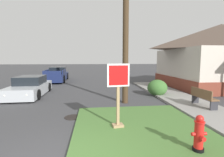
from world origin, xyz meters
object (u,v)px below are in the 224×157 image
(street_bench, at_px, (203,97))
(parked_sedan_silver, at_px, (30,87))
(fire_hydrant, at_px, (199,134))
(pickup_truck_navy, at_px, (57,75))
(manhole_cover, at_px, (73,117))
(utility_pole, at_px, (126,13))
(stop_sign, at_px, (118,96))

(street_bench, bearing_deg, parked_sedan_silver, 156.08)
(fire_hydrant, distance_m, pickup_truck_navy, 16.42)
(manhole_cover, bearing_deg, parked_sedan_silver, 125.13)
(pickup_truck_navy, relative_size, street_bench, 3.75)
(parked_sedan_silver, xyz_separation_m, utility_pole, (5.79, -2.58, 4.15))
(fire_hydrant, bearing_deg, parked_sedan_silver, 130.85)
(fire_hydrant, distance_m, parked_sedan_silver, 10.19)
(manhole_cover, xyz_separation_m, pickup_truck_navy, (-3.05, 12.03, 0.61))
(manhole_cover, height_order, utility_pole, utility_pole)
(street_bench, bearing_deg, pickup_truck_navy, 128.14)
(manhole_cover, distance_m, pickup_truck_navy, 12.43)
(stop_sign, height_order, utility_pole, utility_pole)
(manhole_cover, height_order, street_bench, street_bench)
(fire_hydrant, relative_size, street_bench, 0.63)
(street_bench, bearing_deg, manhole_cover, -174.81)
(pickup_truck_navy, height_order, utility_pole, utility_pole)
(street_bench, bearing_deg, utility_pole, 156.28)
(manhole_cover, height_order, pickup_truck_navy, pickup_truck_navy)
(stop_sign, distance_m, parked_sedan_silver, 7.76)
(fire_hydrant, height_order, stop_sign, stop_sign)
(fire_hydrant, relative_size, parked_sedan_silver, 0.21)
(parked_sedan_silver, height_order, pickup_truck_navy, pickup_truck_navy)
(utility_pole, bearing_deg, manhole_cover, -140.82)
(utility_pole, bearing_deg, fire_hydrant, -80.30)
(street_bench, distance_m, utility_pole, 5.57)
(stop_sign, bearing_deg, manhole_cover, 140.70)
(parked_sedan_silver, xyz_separation_m, street_bench, (9.24, -4.10, 0.04))
(fire_hydrant, bearing_deg, pickup_truck_navy, 113.13)
(manhole_cover, relative_size, street_bench, 0.48)
(parked_sedan_silver, bearing_deg, street_bench, -23.92)
(fire_hydrant, height_order, utility_pole, utility_pole)
(fire_hydrant, bearing_deg, stop_sign, 135.58)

